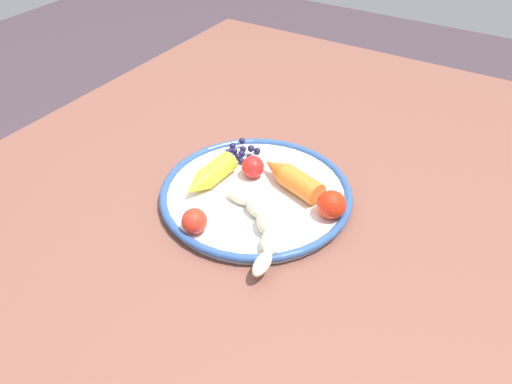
# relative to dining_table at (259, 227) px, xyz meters

# --- Properties ---
(dining_table) EXTENTS (1.21, 0.93, 0.75)m
(dining_table) POSITION_rel_dining_table_xyz_m (0.00, 0.00, 0.00)
(dining_table) COLOR brown
(dining_table) RESTS_ON ground_plane
(plate) EXTENTS (0.29, 0.29, 0.02)m
(plate) POSITION_rel_dining_table_xyz_m (0.02, 0.01, 0.09)
(plate) COLOR silver
(plate) RESTS_ON dining_table
(banana) EXTENTS (0.13, 0.13, 0.03)m
(banana) POSITION_rel_dining_table_xyz_m (0.09, 0.06, 0.10)
(banana) COLOR beige
(banana) RESTS_ON plate
(carrot_orange) EXTENTS (0.07, 0.12, 0.04)m
(carrot_orange) POSITION_rel_dining_table_xyz_m (-0.02, 0.05, 0.11)
(carrot_orange) COLOR orange
(carrot_orange) RESTS_ON plate
(carrot_yellow) EXTENTS (0.10, 0.04, 0.03)m
(carrot_yellow) POSITION_rel_dining_table_xyz_m (0.04, -0.06, 0.11)
(carrot_yellow) COLOR yellow
(carrot_yellow) RESTS_ON plate
(blueberry_pile) EXTENTS (0.06, 0.06, 0.02)m
(blueberry_pile) POSITION_rel_dining_table_xyz_m (-0.05, -0.06, 0.10)
(blueberry_pile) COLOR #191638
(blueberry_pile) RESTS_ON plate
(tomato_near) EXTENTS (0.04, 0.04, 0.04)m
(tomato_near) POSITION_rel_dining_table_xyz_m (0.01, 0.13, 0.11)
(tomato_near) COLOR red
(tomato_near) RESTS_ON plate
(tomato_mid) EXTENTS (0.04, 0.04, 0.04)m
(tomato_mid) POSITION_rel_dining_table_xyz_m (0.14, -0.02, 0.11)
(tomato_mid) COLOR red
(tomato_mid) RESTS_ON plate
(tomato_far) EXTENTS (0.04, 0.04, 0.04)m
(tomato_far) POSITION_rel_dining_table_xyz_m (-0.01, -0.02, 0.11)
(tomato_far) COLOR red
(tomato_far) RESTS_ON plate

